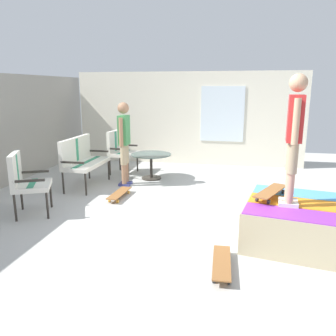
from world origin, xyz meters
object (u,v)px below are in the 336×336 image
Objects in this scene: patio_bench at (81,157)px; skateboard_by_bench at (119,193)px; patio_chair_near_house at (119,148)px; person_skater at (294,131)px; patio_table at (151,161)px; patio_chair_by_wall at (24,178)px; person_watching at (124,138)px; skateboard_spare at (222,263)px; skateboard_on_ramp at (271,191)px; skate_ramp at (296,222)px.

patio_bench is 1.29m from skateboard_by_bench.
patio_bench is at bearing 162.19° from patio_chair_near_house.
patio_chair_near_house is 4.76m from person_skater.
patio_table is 3.96m from person_skater.
patio_table is (-0.37, -0.88, -0.21)m from patio_chair_near_house.
patio_chair_by_wall is 2.94m from patio_table.
skateboard_spare is at bearing -145.02° from person_watching.
skateboard_by_bench is 1.00× the size of skateboard_spare.
patio_table reaches higher than skateboard_by_bench.
skateboard_on_ramp is at bearing -113.70° from skateboard_by_bench.
patio_chair_by_wall is (0.18, 4.11, 0.34)m from skate_ramp.
patio_bench reaches higher than skateboard_spare.
skateboard_spare is at bearing -147.12° from patio_chair_near_house.
person_watching is (0.25, -0.85, 0.40)m from patio_bench.
skateboard_spare is at bearing 136.66° from person_skater.
person_watching is 3.42m from skateboard_on_ramp.
skateboard_on_ramp is (-1.74, -3.61, 0.02)m from patio_bench.
skate_ramp is 2.65× the size of skateboard_spare.
patio_bench is 1.55× the size of skateboard_by_bench.
patio_bench is 1.23× the size of patio_chair_by_wall.
skateboard_by_bench is (1.29, 2.93, -0.19)m from skate_ramp.
skateboard_on_ramp is (-2.59, -2.34, 0.23)m from patio_table.
skateboard_by_bench is (-0.85, -0.16, -0.93)m from person_watching.
patio_table is 0.52× the size of person_watching.
skate_ramp is 2.38× the size of patio_table.
person_watching reaches higher than patio_chair_near_house.
skate_ramp is 2.10× the size of patio_chair_by_wall.
skateboard_spare is (-2.23, -2.00, 0.00)m from skateboard_by_bench.
patio_chair_by_wall is (-1.71, 0.17, -0.00)m from patio_bench.
person_skater is at bearing -116.48° from skateboard_by_bench.
patio_chair_by_wall is at bearing 174.30° from patio_bench.
patio_chair_near_house is at bearing 67.13° from patio_table.
patio_chair_by_wall reaches higher than skate_ramp.
skateboard_spare is at bearing -154.69° from patio_table.
skateboard_by_bench is 1.00× the size of skateboard_on_ramp.
person_watching reaches higher than skateboard_by_bench.
person_skater is at bearing -138.23° from patio_table.
person_watching reaches higher than patio_table.
skateboard_by_bench is 2.88m from skateboard_on_ramp.
patio_chair_near_house and patio_chair_by_wall have the same top height.
patio_bench is at bearing -5.70° from patio_chair_by_wall.
person_watching is 1.06× the size of person_skater.
patio_bench reaches higher than skateboard_on_ramp.
person_watching is (-0.96, -0.46, 0.40)m from patio_chair_near_house.
skateboard_by_bench is (1.11, -1.18, -0.53)m from patio_chair_by_wall.
patio_table is at bearing 41.77° from person_skater.
person_watching is 3.74m from person_skater.
patio_chair_near_house reaches higher than skateboard_on_ramp.
patio_chair_near_house is at bearing 46.77° from person_skater.
patio_bench reaches higher than skate_ramp.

